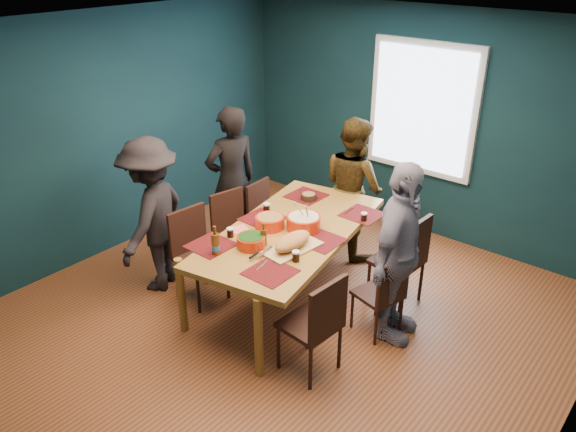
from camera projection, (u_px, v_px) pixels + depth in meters
The scene contains 26 objects.
room at pixel (306, 179), 5.09m from camera, with size 5.01×5.01×2.71m.
dining_table at pixel (291, 236), 5.42m from camera, with size 1.47×2.34×0.83m.
chair_left_far at pixel (265, 212), 6.47m from camera, with size 0.41×0.41×0.86m.
chair_left_mid at pixel (233, 226), 6.09m from camera, with size 0.49×0.49×0.91m.
chair_left_near at pixel (195, 247), 5.62m from camera, with size 0.47×0.47×0.95m.
chair_right_far at pixel (406, 255), 5.45m from camera, with size 0.46×0.46×0.98m.
chair_right_mid at pixel (385, 291), 5.06m from camera, with size 0.45×0.45×0.83m.
chair_right_near at pixel (318, 320), 4.56m from camera, with size 0.46×0.46×0.95m.
person_far_left at pixel (232, 181), 6.34m from camera, with size 0.63×0.42×1.74m, color black.
person_back at pixel (353, 187), 6.36m from camera, with size 0.78×0.61×1.61m, color black.
person_right at pixel (398, 254), 4.90m from camera, with size 1.00×0.42×1.71m, color white.
person_near_left at pixel (152, 216), 5.67m from camera, with size 1.06×0.61×1.64m, color black.
bowl_salad at pixel (270, 222), 5.39m from camera, with size 0.28×0.28×0.12m.
bowl_dumpling at pixel (304, 222), 5.36m from camera, with size 0.33×0.33×0.31m.
bowl_herbs at pixel (251, 241), 5.05m from camera, with size 0.26×0.26×0.11m.
cutting_board at pixel (292, 243), 5.00m from camera, with size 0.35×0.69×0.15m.
small_bowl at pixel (309, 196), 5.98m from camera, with size 0.17×0.17×0.07m.
beer_bottle_a at pixel (216, 244), 4.92m from camera, with size 0.08×0.08×0.28m.
beer_bottle_b at pixel (264, 237), 5.07m from camera, with size 0.06×0.06×0.22m.
cola_glass_a at pixel (230, 232), 5.22m from camera, with size 0.07×0.07×0.09m.
cola_glass_b at pixel (296, 256), 4.83m from camera, with size 0.07×0.07×0.10m.
cola_glass_c at pixel (364, 216), 5.52m from camera, with size 0.06×0.06×0.09m.
cola_glass_d at pixel (267, 208), 5.69m from camera, with size 0.07×0.07×0.10m.
napkin_a at pixel (324, 236), 5.25m from camera, with size 0.14×0.14×0.00m, color #F26670.
napkin_b at pixel (240, 229), 5.38m from camera, with size 0.16×0.16×0.00m, color #F26670.
napkin_c at pixel (265, 272), 4.69m from camera, with size 0.13×0.13×0.00m, color #F26670.
Camera 1 is at (2.86, -3.47, 3.34)m, focal length 35.00 mm.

